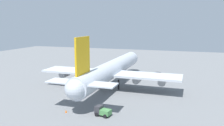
{
  "coord_description": "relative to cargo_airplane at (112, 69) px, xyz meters",
  "views": [
    {
      "loc": [
        -82.02,
        -27.97,
        23.56
      ],
      "look_at": [
        0.0,
        0.0,
        9.07
      ],
      "focal_mm": 37.63,
      "sensor_mm": 36.0,
      "label": 1
    }
  ],
  "objects": [
    {
      "name": "ground_plane",
      "position": [
        0.22,
        0.0,
        -6.63
      ],
      "size": [
        259.48,
        259.48,
        0.0
      ],
      "primitive_type": "plane",
      "color": "slate"
    },
    {
      "name": "cargo_airplane",
      "position": [
        0.0,
        0.0,
        0.0
      ],
      "size": [
        64.87,
        51.44,
        20.15
      ],
      "color": "silver",
      "rests_on": "ground_plane"
    },
    {
      "name": "baggage_tug",
      "position": [
        14.54,
        21.17,
        -5.55
      ],
      "size": [
        2.83,
        4.01,
        2.05
      ],
      "color": "#333338",
      "rests_on": "ground_plane"
    },
    {
      "name": "catering_truck",
      "position": [
        20.64,
        -15.44,
        -5.48
      ],
      "size": [
        4.06,
        5.75,
        2.39
      ],
      "color": "#333338",
      "rests_on": "ground_plane"
    },
    {
      "name": "fuel_truck",
      "position": [
        -27.89,
        -6.94,
        -5.36
      ],
      "size": [
        3.29,
        4.42,
        2.55
      ],
      "color": "#333338",
      "rests_on": "ground_plane"
    },
    {
      "name": "safety_cone_nose",
      "position": [
        29.41,
        1.51,
        -6.24
      ],
      "size": [
        0.55,
        0.55,
        0.78
      ],
      "primitive_type": "cone",
      "color": "orange",
      "rests_on": "ground_plane"
    },
    {
      "name": "safety_cone_tail",
      "position": [
        -28.97,
        3.12,
        -6.25
      ],
      "size": [
        0.54,
        0.54,
        0.78
      ],
      "primitive_type": "cone",
      "color": "orange",
      "rests_on": "ground_plane"
    }
  ]
}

